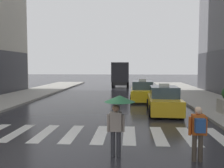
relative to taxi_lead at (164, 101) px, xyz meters
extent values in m
plane|color=#26262B|center=(-3.90, -8.04, -0.72)|extent=(160.00, 160.00, 0.00)
cube|color=silver|center=(-6.90, -5.04, -0.72)|extent=(0.50, 2.80, 0.01)
cube|color=silver|center=(-5.70, -5.04, -0.72)|extent=(0.50, 2.80, 0.01)
cube|color=silver|center=(-4.50, -5.04, -0.72)|extent=(0.50, 2.80, 0.01)
cube|color=silver|center=(-3.30, -5.04, -0.72)|extent=(0.50, 2.80, 0.01)
cube|color=silver|center=(-2.10, -5.04, -0.72)|extent=(0.50, 2.80, 0.01)
cube|color=silver|center=(-0.90, -5.04, -0.72)|extent=(0.50, 2.80, 0.01)
cube|color=silver|center=(0.30, -5.04, -0.72)|extent=(0.50, 2.80, 0.01)
cube|color=silver|center=(1.50, -5.04, -0.72)|extent=(0.50, 2.80, 0.01)
cube|color=gold|center=(0.00, 0.02, -0.16)|extent=(1.94, 4.55, 0.84)
cube|color=#384C5B|center=(0.00, -0.08, 0.58)|extent=(1.66, 2.15, 0.64)
cube|color=silver|center=(0.00, -0.08, 0.99)|extent=(0.61, 0.26, 0.18)
cylinder|color=black|center=(-0.81, 1.40, -0.39)|extent=(0.24, 0.67, 0.66)
cylinder|color=black|center=(0.90, 1.35, -0.39)|extent=(0.24, 0.67, 0.66)
cylinder|color=black|center=(-0.90, -1.30, -0.39)|extent=(0.24, 0.67, 0.66)
cylinder|color=black|center=(0.81, -1.35, -0.39)|extent=(0.24, 0.67, 0.66)
cube|color=#F2EAB2|center=(-0.56, 2.31, -0.12)|extent=(0.20, 0.05, 0.14)
cube|color=#F2EAB2|center=(0.70, 2.27, -0.12)|extent=(0.20, 0.05, 0.14)
cube|color=yellow|center=(-1.03, 5.32, -0.16)|extent=(1.96, 4.56, 0.84)
cube|color=#384C5B|center=(-1.03, 5.22, 0.58)|extent=(1.67, 2.16, 0.64)
cube|color=silver|center=(-1.03, 5.22, 0.99)|extent=(0.61, 0.26, 0.18)
cylinder|color=black|center=(-1.83, 6.70, -0.39)|extent=(0.24, 0.67, 0.66)
cylinder|color=black|center=(-0.12, 6.64, -0.39)|extent=(0.24, 0.67, 0.66)
cylinder|color=black|center=(-1.93, 4.00, -0.39)|extent=(0.24, 0.67, 0.66)
cylinder|color=black|center=(-0.22, 3.94, -0.39)|extent=(0.24, 0.67, 0.66)
cube|color=#F2EAB2|center=(-1.57, 7.61, -0.12)|extent=(0.20, 0.05, 0.14)
cube|color=#F2EAB2|center=(-0.32, 7.56, -0.12)|extent=(0.20, 0.05, 0.14)
cube|color=#2D2D2D|center=(-3.33, 18.71, -0.07)|extent=(1.88, 6.62, 0.40)
cube|color=silver|center=(-3.37, 22.01, 1.18)|extent=(2.12, 1.82, 2.10)
cube|color=#384C5B|center=(-3.38, 22.93, 1.54)|extent=(1.89, 0.06, 0.95)
cube|color=#2D2D33|center=(-3.32, 17.81, 1.38)|extent=(2.26, 4.83, 2.50)
cylinder|color=black|center=(-4.36, 21.80, -0.27)|extent=(0.29, 0.90, 0.90)
cylinder|color=black|center=(-2.36, 21.83, -0.27)|extent=(0.29, 0.90, 0.90)
cylinder|color=black|center=(-4.31, 17.26, -0.27)|extent=(0.29, 0.90, 0.90)
cylinder|color=black|center=(-2.31, 17.29, -0.27)|extent=(0.29, 0.90, 0.90)
cylinder|color=#333338|center=(-2.61, -7.53, -0.31)|extent=(0.14, 0.14, 0.82)
cylinder|color=#333338|center=(-2.43, -7.53, -0.31)|extent=(0.14, 0.14, 0.82)
cube|color=gray|center=(-2.52, -7.53, 0.40)|extent=(0.36, 0.24, 0.60)
sphere|color=#9E7051|center=(-2.52, -7.53, 0.82)|extent=(0.22, 0.22, 0.22)
cylinder|color=gray|center=(-2.75, -7.53, 0.35)|extent=(0.09, 0.09, 0.55)
cylinder|color=gray|center=(-2.29, -7.53, 0.35)|extent=(0.09, 0.09, 0.55)
cylinder|color=#4C4C4C|center=(-2.40, -7.53, 0.70)|extent=(0.02, 0.02, 1.00)
cone|color=#19512D|center=(-2.40, -7.53, 1.12)|extent=(0.96, 0.96, 0.20)
cylinder|color=#473D33|center=(-0.16, -7.74, -0.31)|extent=(0.14, 0.14, 0.82)
cylinder|color=#473D33|center=(0.02, -7.74, -0.31)|extent=(0.14, 0.14, 0.82)
cube|color=#BF5119|center=(-0.07, -7.74, 0.40)|extent=(0.36, 0.24, 0.60)
sphere|color=beige|center=(-0.07, -7.74, 0.82)|extent=(0.22, 0.22, 0.22)
cylinder|color=#BF5119|center=(-0.30, -7.74, 0.35)|extent=(0.09, 0.09, 0.55)
cylinder|color=#BF5119|center=(0.16, -7.74, 0.35)|extent=(0.09, 0.09, 0.55)
cube|color=#264C8C|center=(-0.07, -7.96, 0.42)|extent=(0.28, 0.18, 0.40)
camera|label=1|loc=(-2.10, -15.01, 2.11)|focal=39.19mm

